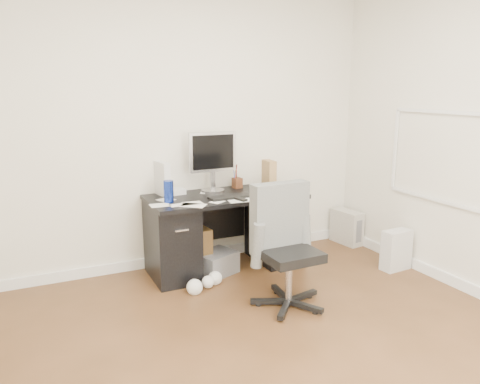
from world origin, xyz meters
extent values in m
plane|color=#492E17|center=(0.00, 0.00, 0.00)|extent=(4.00, 4.00, 0.00)
cube|color=silver|center=(0.00, 2.00, 1.35)|extent=(4.00, 0.02, 2.70)
cube|color=white|center=(0.00, 1.99, 0.05)|extent=(4.00, 0.03, 0.10)
cube|color=black|center=(0.30, 1.65, 0.73)|extent=(1.50, 0.70, 0.04)
cube|color=black|center=(-0.25, 1.65, 0.35)|extent=(0.40, 0.60, 0.71)
cube|color=black|center=(0.85, 1.65, 0.35)|extent=(0.40, 0.60, 0.71)
cube|color=black|center=(0.30, 1.98, 0.45)|extent=(0.70, 0.03, 0.51)
cube|color=black|center=(0.28, 1.50, 0.76)|extent=(0.41, 0.16, 0.02)
sphere|color=#B7B6BB|center=(0.65, 1.53, 0.78)|extent=(0.07, 0.07, 0.06)
cylinder|color=navy|center=(-0.28, 1.59, 0.85)|extent=(0.11, 0.11, 0.20)
cube|color=silver|center=(-0.26, 1.91, 0.91)|extent=(0.17, 0.30, 0.32)
cube|color=#9C6E4B|center=(0.91, 1.91, 0.88)|extent=(0.12, 0.23, 0.26)
cube|color=yellow|center=(0.83, 1.57, 0.77)|extent=(0.22, 0.27, 0.04)
cube|color=#AAA49A|center=(1.86, 1.76, 0.19)|extent=(0.22, 0.40, 0.38)
cube|color=silver|center=(1.80, 0.90, 0.20)|extent=(0.31, 0.23, 0.40)
cube|color=#4B3316|center=(-0.14, 1.72, 0.23)|extent=(0.50, 0.50, 0.45)
cube|color=slate|center=(0.16, 1.56, 0.11)|extent=(0.44, 0.41, 0.21)
camera|label=1|loc=(-1.45, -2.39, 1.77)|focal=35.00mm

